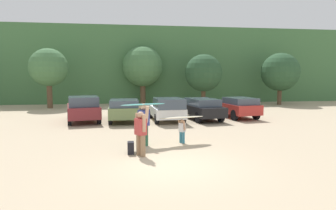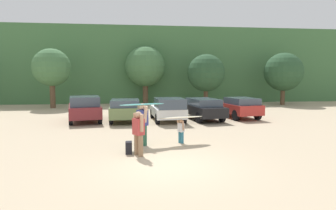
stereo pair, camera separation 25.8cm
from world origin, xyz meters
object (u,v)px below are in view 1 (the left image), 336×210
object	(u,v)px
backpack_dropped	(131,148)
surfboard_teal	(143,104)
surfboard_cream	(182,117)
parked_car_red	(236,107)
parked_car_maroon	(83,108)
parked_car_olive_green	(124,109)
parked_car_black	(201,108)
person_child	(182,130)
person_adult	(144,122)
person_companion	(141,131)
parked_car_white	(167,109)

from	to	relation	value
backpack_dropped	surfboard_teal	bearing A→B (deg)	69.04
surfboard_cream	backpack_dropped	distance (m)	2.81
parked_car_red	backpack_dropped	bearing A→B (deg)	130.71
parked_car_maroon	parked_car_olive_green	distance (m)	2.57
surfboard_cream	backpack_dropped	xyz separation A→B (m)	(-2.20, -1.50, -0.89)
parked_car_red	surfboard_teal	size ratio (longest dim) A/B	2.08
parked_car_black	backpack_dropped	xyz separation A→B (m)	(-4.78, -8.26, -0.56)
surfboard_teal	backpack_dropped	bearing A→B (deg)	51.15
parked_car_red	person_child	size ratio (longest dim) A/B	4.16
surfboard_cream	backpack_dropped	bearing A→B (deg)	20.01
person_child	backpack_dropped	xyz separation A→B (m)	(-2.22, -1.48, -0.36)
parked_car_red	person_adult	size ratio (longest dim) A/B	2.45
parked_car_red	person_companion	xyz separation A→B (m)	(-7.11, -9.03, 0.13)
parked_car_maroon	parked_car_white	distance (m)	5.34
parked_car_black	person_adult	world-z (taller)	person_adult
person_adult	backpack_dropped	world-z (taller)	person_adult
person_adult	person_companion	xyz separation A→B (m)	(-0.20, -1.65, -0.08)
person_companion	backpack_dropped	distance (m)	0.85
parked_car_black	parked_car_red	xyz separation A→B (m)	(2.69, 0.44, 0.01)
person_child	parked_car_maroon	bearing A→B (deg)	-83.42
parked_car_white	parked_car_black	bearing A→B (deg)	-79.57
parked_car_red	parked_car_maroon	bearing A→B (deg)	84.14
parked_car_black	person_adult	bearing A→B (deg)	139.83
parked_car_olive_green	surfboard_cream	size ratio (longest dim) A/B	2.04
surfboard_teal	surfboard_cream	size ratio (longest dim) A/B	0.95
person_adult	person_child	xyz separation A→B (m)	(1.66, 0.16, -0.41)
parked_car_black	surfboard_cream	world-z (taller)	parked_car_black
parked_car_white	backpack_dropped	size ratio (longest dim) A/B	9.03
person_adult	surfboard_cream	size ratio (longest dim) A/B	0.81
person_adult	surfboard_cream	distance (m)	1.66
parked_car_maroon	surfboard_teal	bearing A→B (deg)	-163.99
parked_car_white	parked_car_red	bearing A→B (deg)	-81.77
parked_car_olive_green	person_child	size ratio (longest dim) A/B	4.30
parked_car_red	person_child	bearing A→B (deg)	135.37
parked_car_red	parked_car_olive_green	bearing A→B (deg)	85.48
parked_car_red	person_adult	world-z (taller)	person_adult
person_child	parked_car_olive_green	bearing A→B (deg)	-99.80
surfboard_cream	parked_car_black	bearing A→B (deg)	-125.15
surfboard_cream	parked_car_white	bearing A→B (deg)	-106.21
parked_car_white	surfboard_teal	size ratio (longest dim) A/B	1.97
parked_car_olive_green	person_child	xyz separation A→B (m)	(2.55, -6.66, -0.20)
parked_car_olive_green	parked_car_maroon	bearing A→B (deg)	87.98
person_companion	surfboard_teal	xyz separation A→B (m)	(0.20, 1.80, 0.79)
person_child	backpack_dropped	distance (m)	2.69
parked_car_olive_green	surfboard_teal	world-z (taller)	surfboard_teal
parked_car_black	parked_car_red	distance (m)	2.72
parked_car_red	person_child	world-z (taller)	parked_car_red
parked_car_olive_green	parked_car_red	world-z (taller)	parked_car_olive_green
parked_car_red	person_companion	bearing A→B (deg)	133.16
parked_car_olive_green	parked_car_white	distance (m)	2.77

